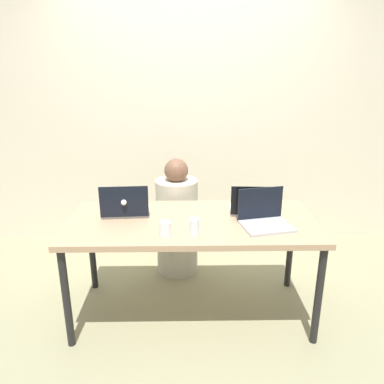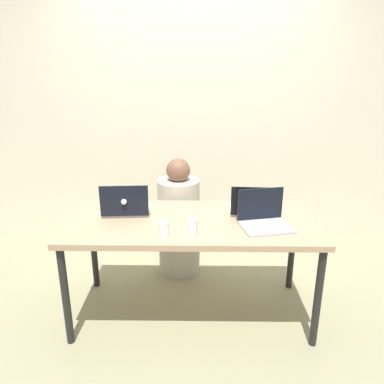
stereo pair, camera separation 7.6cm
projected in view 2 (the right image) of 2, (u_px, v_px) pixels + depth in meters
ground_plane at (192, 311)px, 2.85m from camera, size 12.00×12.00×0.00m
back_wall at (194, 112)px, 3.71m from camera, size 4.50×0.10×2.68m
desk at (192, 228)px, 2.63m from camera, size 1.73×0.79×0.75m
person_at_center at (179, 223)px, 3.29m from camera, size 0.37×0.37×1.04m
laptop_back_left at (126, 207)px, 2.70m from camera, size 0.35×0.29×0.24m
laptop_back_right at (254, 207)px, 2.70m from camera, size 0.36×0.27×0.23m
laptop_front_right at (264, 219)px, 2.50m from camera, size 0.36×0.31×0.24m
water_glass_left at (164, 229)px, 2.36m from camera, size 0.07×0.07×0.09m
water_glass_center at (193, 228)px, 2.37m from camera, size 0.06×0.06×0.11m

